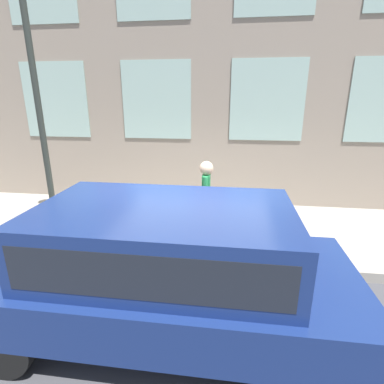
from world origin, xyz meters
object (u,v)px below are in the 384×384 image
at_px(parked_truck_navy_near, 161,261).
at_px(street_lamp, 34,73).
at_px(person, 206,194).
at_px(fire_hydrant, 178,224).

height_order(parked_truck_navy_near, street_lamp, street_lamp).
distance_m(person, parked_truck_navy_near, 2.23).
xyz_separation_m(parked_truck_navy_near, street_lamp, (2.39, 2.93, 2.33)).
distance_m(fire_hydrant, street_lamp, 3.90).
bearing_deg(street_lamp, fire_hydrant, -98.87).
relative_size(person, street_lamp, 0.32).
bearing_deg(street_lamp, parked_truck_navy_near, -129.26).
distance_m(parked_truck_navy_near, street_lamp, 4.44).
bearing_deg(person, street_lamp, 109.31).
height_order(fire_hydrant, person, person).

